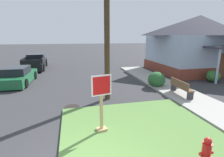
{
  "coord_description": "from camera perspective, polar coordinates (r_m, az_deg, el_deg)",
  "views": [
    {
      "loc": [
        -0.14,
        -3.6,
        3.37
      ],
      "look_at": [
        1.67,
        4.0,
        1.45
      ],
      "focal_mm": 27.69,
      "sensor_mm": 36.0,
      "label": 1
    }
  ],
  "objects": [
    {
      "name": "stop_sign",
      "position": [
        6.04,
        -3.5,
        -8.62
      ],
      "size": [
        0.71,
        0.34,
        2.05
      ],
      "color": "tan",
      "rests_on": "grass_corner_patch"
    },
    {
      "name": "pickup_truck_black",
      "position": [
        20.17,
        -23.97,
        4.75
      ],
      "size": [
        2.22,
        5.55,
        1.48
      ],
      "color": "black",
      "rests_on": "ground"
    },
    {
      "name": "manhole_cover",
      "position": [
        8.77,
        -13.08,
        -9.11
      ],
      "size": [
        0.7,
        0.7,
        0.02
      ],
      "primitive_type": "cylinder",
      "color": "black",
      "rests_on": "ground"
    },
    {
      "name": "corner_house",
      "position": [
        18.88,
        26.48,
        10.37
      ],
      "size": [
        8.46,
        8.12,
        5.29
      ],
      "color": "brown",
      "rests_on": "ground"
    },
    {
      "name": "street_bench",
      "position": [
        10.53,
        21.74,
        -2.49
      ],
      "size": [
        0.48,
        1.79,
        0.85
      ],
      "color": "brown",
      "rests_on": "sidewalk_strip"
    },
    {
      "name": "grass_corner_patch",
      "position": [
        6.57,
        9.24,
        -16.85
      ],
      "size": [
        5.55,
        5.18,
        0.08
      ],
      "primitive_type": "cube",
      "color": "#567F3D",
      "rests_on": "ground"
    },
    {
      "name": "parked_sedan_green",
      "position": [
        14.27,
        -28.78,
        0.63
      ],
      "size": [
        2.08,
        4.17,
        1.25
      ],
      "color": "#1E6038",
      "rests_on": "ground"
    },
    {
      "name": "shrub_near_porch",
      "position": [
        15.06,
        30.42,
        0.69
      ],
      "size": [
        0.98,
        0.98,
        0.9
      ],
      "primitive_type": "ellipsoid",
      "color": "#31672E",
      "rests_on": "ground"
    },
    {
      "name": "fire_hydrant",
      "position": [
        5.35,
        28.67,
        -20.86
      ],
      "size": [
        0.38,
        0.34,
        0.83
      ],
      "color": "black",
      "rests_on": "grass_corner_patch"
    },
    {
      "name": "shrub_by_curb",
      "position": [
        12.03,
        14.5,
        -0.34
      ],
      "size": [
        1.16,
        1.16,
        1.05
      ],
      "primitive_type": "ellipsoid",
      "color": "#295D2E",
      "rests_on": "ground"
    },
    {
      "name": "sidewalk_strip",
      "position": [
        11.7,
        19.59,
        -3.47
      ],
      "size": [
        2.2,
        16.54,
        0.12
      ],
      "primitive_type": "cube",
      "color": "#9E9B93",
      "rests_on": "ground"
    }
  ]
}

